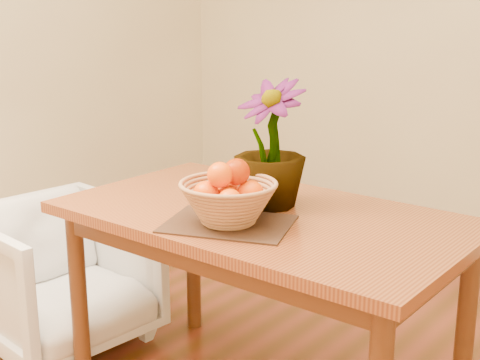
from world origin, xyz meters
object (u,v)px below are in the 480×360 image
Objects in this scene: wicker_basket at (228,204)px; armchair at (60,268)px; potted_plant at (270,144)px; table at (262,236)px.

wicker_basket reaches higher than armchair.
potted_plant reaches higher than armchair.
potted_plant is 0.65× the size of armchair.
table is 0.24m from wicker_basket.
table is 0.32m from potted_plant.
wicker_basket is 0.71× the size of potted_plant.
wicker_basket is 0.46× the size of armchair.
table is 2.04× the size of armchair.
armchair is at bearing 177.92° from wicker_basket.
table is 4.41× the size of wicker_basket.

